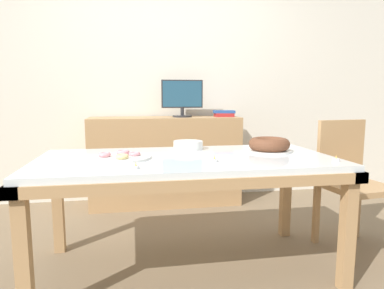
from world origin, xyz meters
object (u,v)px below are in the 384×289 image
Objects in this scene: chair at (350,177)px; computer_monitor at (182,98)px; book_stack at (224,113)px; pastry_platter at (121,157)px; plate_stack at (188,145)px; tealight_near_cakes at (214,160)px; tealight_centre at (136,167)px; cake_chocolate_round at (269,145)px; tealight_left_edge at (336,159)px.

chair is 2.22× the size of computer_monitor.
pastry_platter is at bearing -126.32° from book_stack.
chair is at bearing 4.30° from pastry_platter.
book_stack is at bearing 62.87° from plate_stack.
tealight_near_cakes and tealight_centre have the same top height.
chair reaches higher than plate_stack.
pastry_platter is at bearing -174.81° from cake_chocolate_round.
plate_stack is at bearing -117.13° from book_stack.
chair is 1.22m from plate_stack.
computer_monitor is 1.16× the size of pastry_platter.
chair reaches higher than cake_chocolate_round.
pastry_platter is 1.28m from tealight_left_edge.
computer_monitor is at bearing 73.86° from tealight_centre.
tealight_left_edge and tealight_near_cakes have the same top height.
cake_chocolate_round is at bearing -72.64° from computer_monitor.
chair is 1.66m from pastry_platter.
pastry_platter is 9.15× the size of tealight_near_cakes.
tealight_near_cakes is (0.54, -0.20, -0.00)m from pastry_platter.
tealight_left_edge is (-0.40, -0.43, 0.23)m from chair.
book_stack is at bearing 0.18° from computer_monitor.
cake_chocolate_round is (-0.03, -1.31, -0.15)m from book_stack.
cake_chocolate_round is at bearing 32.72° from tealight_near_cakes.
plate_stack is at bearing 32.82° from pastry_platter.
pastry_platter is at bearing 166.29° from tealight_left_edge.
tealight_centre is (0.09, -0.32, -0.00)m from pastry_platter.
chair is 3.13× the size of cake_chocolate_round.
computer_monitor is at bearing 67.31° from pastry_platter.
computer_monitor is 1.85m from tealight_left_edge.
computer_monitor is at bearing 129.85° from chair.
tealight_left_edge is 0.71m from tealight_near_cakes.
tealight_near_cakes is at bearing -81.76° from plate_stack.
computer_monitor is at bearing -179.82° from book_stack.
tealight_near_cakes is (-1.11, -0.33, 0.23)m from chair.
book_stack reaches higher than chair.
tealight_near_cakes is (-0.71, 0.10, 0.00)m from tealight_left_edge.
computer_monitor reaches higher than tealight_centre.
chair reaches higher than tealight_near_cakes.
tealight_centre is at bearing -155.50° from cake_chocolate_round.
tealight_centre is at bearing -164.02° from chair.
tealight_near_cakes is at bearing -107.03° from book_stack.
chair reaches higher than tealight_centre.
tealight_left_edge is at bearing -8.18° from tealight_near_cakes.
cake_chocolate_round is at bearing -91.54° from book_stack.
plate_stack is (-0.12, -1.09, -0.33)m from computer_monitor.
tealight_near_cakes is (-0.45, -0.29, -0.04)m from cake_chocolate_round.
book_stack is at bearing 72.97° from tealight_near_cakes.
pastry_platter is (-1.64, -0.12, 0.23)m from chair.
tealight_near_cakes is at bearing 14.98° from tealight_centre.
tealight_centre is at bearing -165.02° from tealight_near_cakes.
book_stack is (0.44, 0.00, -0.16)m from computer_monitor.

